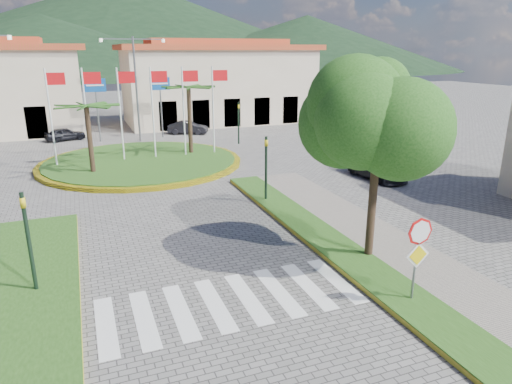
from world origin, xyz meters
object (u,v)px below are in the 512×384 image
object	(u,v)px
stop_sign	(418,247)
deciduous_tree	(380,110)
car_side_right	(376,168)
roundabout_island	(142,161)
car_dark_a	(65,134)
car_dark_b	(188,128)

from	to	relation	value
stop_sign	deciduous_tree	xyz separation A→B (m)	(0.60, 3.04, 3.38)
car_side_right	deciduous_tree	bearing A→B (deg)	-131.33
roundabout_island	deciduous_tree	bearing A→B (deg)	-72.09
car_dark_a	car_dark_b	bearing A→B (deg)	-110.36
stop_sign	deciduous_tree	distance (m)	4.59
car_dark_b	car_side_right	xyz separation A→B (m)	(6.68, -18.03, 0.03)
stop_sign	car_dark_a	world-z (taller)	stop_sign
stop_sign	car_dark_a	xyz separation A→B (m)	(-9.51, 30.47, -1.27)
car_dark_a	car_side_right	xyz separation A→B (m)	(16.61, -18.72, 0.06)
car_dark_a	roundabout_island	bearing A→B (deg)	-172.59
stop_sign	car_dark_a	size ratio (longest dim) A/B	0.86
car_side_right	car_dark_b	bearing A→B (deg)	105.70
roundabout_island	car_dark_a	world-z (taller)	roundabout_island
deciduous_tree	stop_sign	bearing A→B (deg)	-101.18
deciduous_tree	car_dark_a	xyz separation A→B (m)	(-10.11, 27.43, -4.65)
roundabout_island	stop_sign	distance (m)	20.69
stop_sign	car_dark_b	size ratio (longest dim) A/B	0.78
roundabout_island	car_dark_b	xyz separation A→B (m)	(5.32, 9.75, 0.39)
roundabout_island	deciduous_tree	size ratio (longest dim) A/B	1.87
roundabout_island	car_dark_b	bearing A→B (deg)	61.38
deciduous_tree	car_dark_b	xyz separation A→B (m)	(-0.18, 26.75, -4.62)
roundabout_island	car_side_right	size ratio (longest dim) A/B	3.13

